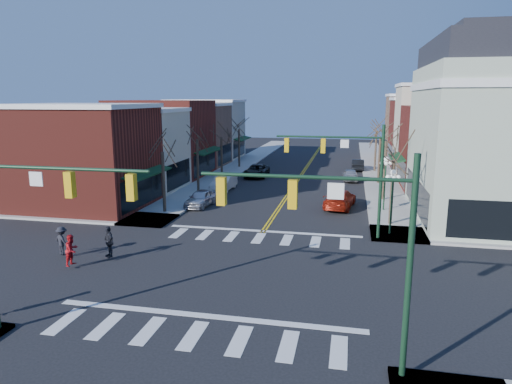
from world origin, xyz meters
The scene contains 35 objects.
ground centered at (0.00, 0.00, 0.00)m, with size 160.00×160.00×0.00m, color black.
sidewalk_left centered at (-8.75, 20.00, 0.07)m, with size 3.50×70.00×0.15m, color #9E9B93.
sidewalk_right centered at (8.75, 20.00, 0.07)m, with size 3.50×70.00×0.15m, color #9E9B93.
bldg_left_brick_a centered at (-15.50, 11.75, 4.00)m, with size 10.00×8.50×8.00m, color maroon.
bldg_left_stucco_a centered at (-15.50, 19.50, 3.75)m, with size 10.00×7.00×7.50m, color beige.
bldg_left_brick_b centered at (-15.50, 27.50, 4.25)m, with size 10.00×9.00×8.50m, color maroon.
bldg_left_tan centered at (-15.50, 35.75, 3.90)m, with size 10.00×7.50×7.80m, color #8F674F.
bldg_left_stucco_b centered at (-15.50, 43.50, 4.10)m, with size 10.00×8.00×8.20m, color beige.
bldg_right_brick_a centered at (15.50, 25.75, 4.00)m, with size 10.00×8.50×8.00m, color maroon.
bldg_right_stucco centered at (15.50, 33.50, 5.00)m, with size 10.00×7.00×10.00m, color beige.
bldg_right_brick_b centered at (15.50, 41.00, 4.25)m, with size 10.00×8.00×8.50m, color maroon.
bldg_right_tan centered at (15.50, 49.00, 4.50)m, with size 10.00×8.00×9.00m, color #8F674F.
victorian_corner centered at (16.50, 14.50, 6.66)m, with size 12.25×14.25×13.30m.
traffic_mast_near_left centered at (-5.55, -7.40, 4.71)m, with size 6.60×0.28×7.20m.
traffic_mast_near_right centered at (5.55, -7.40, 4.71)m, with size 6.60×0.28×7.20m.
traffic_mast_far_right centered at (5.55, 7.40, 4.71)m, with size 6.60×0.28×7.20m.
lamppost_corner centered at (8.20, 8.50, 2.96)m, with size 0.36×0.36×4.33m.
lamppost_midblock centered at (8.20, 15.00, 2.96)m, with size 0.36×0.36×4.33m.
tree_left_a centered at (-8.40, 11.00, 2.38)m, with size 0.24×0.24×4.76m, color #382B21.
tree_left_b centered at (-8.40, 19.00, 2.52)m, with size 0.24×0.24×5.04m, color #382B21.
tree_left_c centered at (-8.40, 27.00, 2.27)m, with size 0.24×0.24×4.55m, color #382B21.
tree_left_d centered at (-8.40, 35.00, 2.45)m, with size 0.24×0.24×4.90m, color #382B21.
tree_right_a centered at (8.40, 11.00, 2.31)m, with size 0.24×0.24×4.62m, color #382B21.
tree_right_b centered at (8.40, 19.00, 2.59)m, with size 0.24×0.24×5.18m, color #382B21.
tree_right_c centered at (8.40, 27.00, 2.42)m, with size 0.24×0.24×4.83m, color #382B21.
tree_right_d centered at (8.40, 35.00, 2.48)m, with size 0.24×0.24×4.97m, color #382B21.
car_left_near centered at (-6.40, 13.78, 0.68)m, with size 1.60×3.98×1.36m, color silver.
car_left_mid centered at (-6.40, 20.63, 0.73)m, with size 1.56×4.46×1.47m, color silver.
car_left_far centered at (-4.80, 28.68, 0.70)m, with size 2.32×5.04×1.40m, color black.
car_right_near centered at (4.80, 15.61, 0.74)m, with size 2.09×5.13×1.49m, color maroon.
car_right_mid centered at (5.56, 28.27, 0.67)m, with size 1.58×3.93×1.34m, color #AEAEB3.
car_right_far centered at (6.40, 36.03, 0.67)m, with size 1.43×4.10×1.35m, color black.
pedestrian_red_b centered at (-8.53, -0.84, 0.98)m, with size 0.81×0.63×1.66m, color red.
pedestrian_dark_a centered at (-7.30, 0.73, 1.02)m, with size 1.01×0.42×1.73m, color black.
pedestrian_dark_b centered at (-10.00, 0.47, 0.96)m, with size 1.05×0.60×1.63m, color black.
Camera 1 is at (5.53, -21.06, 8.75)m, focal length 32.00 mm.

